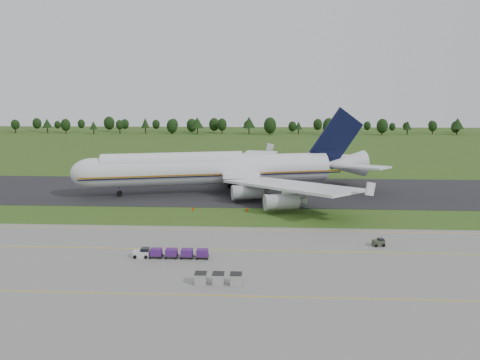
# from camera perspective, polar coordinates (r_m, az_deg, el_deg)

# --- Properties ---
(ground) EXTENTS (600.00, 600.00, 0.00)m
(ground) POSITION_cam_1_polar(r_m,az_deg,el_deg) (99.32, 1.07, -4.54)
(ground) COLOR #2D4C16
(ground) RESTS_ON ground
(apron) EXTENTS (300.00, 52.00, 0.06)m
(apron) POSITION_cam_1_polar(r_m,az_deg,el_deg) (67.00, 0.06, -11.89)
(apron) COLOR slate
(apron) RESTS_ON ground
(taxiway) EXTENTS (300.00, 40.00, 0.08)m
(taxiway) POSITION_cam_1_polar(r_m,az_deg,el_deg) (126.59, 1.50, -1.32)
(taxiway) COLOR black
(taxiway) RESTS_ON ground
(apron_markings) EXTENTS (300.00, 30.20, 0.01)m
(apron_markings) POSITION_cam_1_polar(r_m,az_deg,el_deg) (73.54, 0.35, -9.82)
(apron_markings) COLOR gold
(apron_markings) RESTS_ON apron
(tree_line) EXTENTS (526.91, 21.78, 11.86)m
(tree_line) POSITION_cam_1_polar(r_m,az_deg,el_deg) (317.72, 1.74, 6.71)
(tree_line) COLOR black
(tree_line) RESTS_ON ground
(aircraft) EXTENTS (79.75, 75.39, 22.38)m
(aircraft) POSITION_cam_1_polar(r_m,az_deg,el_deg) (123.71, -2.55, 1.39)
(aircraft) COLOR silver
(aircraft) RESTS_ON ground
(baggage_train) EXTENTS (11.95, 1.53, 1.47)m
(baggage_train) POSITION_cam_1_polar(r_m,az_deg,el_deg) (75.36, -8.56, -8.81)
(baggage_train) COLOR silver
(baggage_train) RESTS_ON apron
(utility_cart) EXTENTS (2.12, 1.53, 1.06)m
(utility_cart) POSITION_cam_1_polar(r_m,az_deg,el_deg) (83.68, 16.53, -7.38)
(utility_cart) COLOR #313928
(utility_cart) RESTS_ON apron
(uld_row) EXTENTS (6.40, 1.60, 1.58)m
(uld_row) POSITION_cam_1_polar(r_m,az_deg,el_deg) (64.74, -2.65, -11.92)
(uld_row) COLOR #979797
(uld_row) RESTS_ON apron
(edge_markers) EXTENTS (12.58, 0.30, 0.60)m
(edge_markers) POSITION_cam_1_polar(r_m,az_deg,el_deg) (104.73, -2.49, -3.62)
(edge_markers) COLOR #E53B07
(edge_markers) RESTS_ON ground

